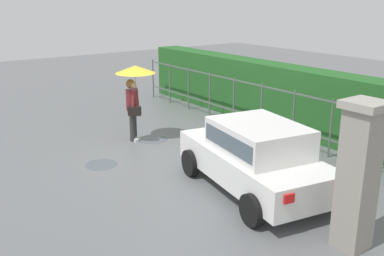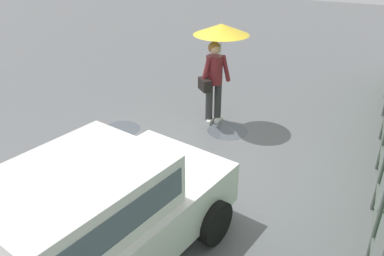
% 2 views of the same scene
% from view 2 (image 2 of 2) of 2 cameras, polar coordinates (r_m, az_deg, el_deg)
% --- Properties ---
extents(ground_plane, '(40.00, 40.00, 0.00)m').
position_cam_2_polar(ground_plane, '(6.76, -1.48, -5.20)').
color(ground_plane, slate).
extents(car, '(3.94, 2.39, 1.48)m').
position_cam_2_polar(car, '(4.45, -15.64, -13.18)').
color(car, white).
rests_on(car, ground).
extents(pedestrian, '(1.09, 1.09, 2.09)m').
position_cam_2_polar(pedestrian, '(7.64, 3.95, 11.81)').
color(pedestrian, '#333333').
rests_on(pedestrian, ground).
extents(puddle_near, '(0.77, 0.77, 0.00)m').
position_cam_2_polar(puddle_near, '(8.02, -10.56, -0.13)').
color(puddle_near, '#4C545B').
rests_on(puddle_near, ground).
extents(puddle_far, '(0.83, 0.83, 0.00)m').
position_cam_2_polar(puddle_far, '(7.85, 5.32, -0.40)').
color(puddle_far, '#4C545B').
rests_on(puddle_far, ground).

